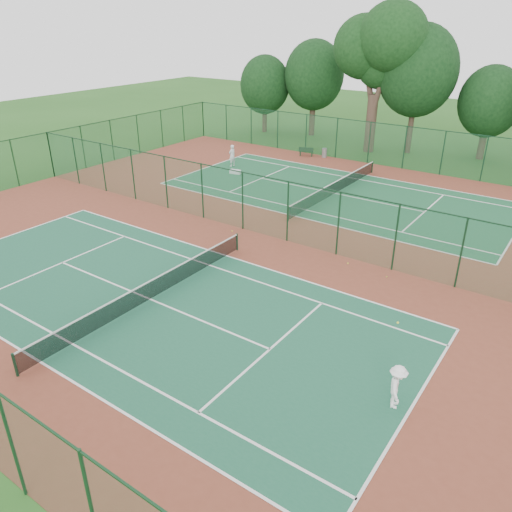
# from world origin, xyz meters

# --- Properties ---
(ground) EXTENTS (120.00, 120.00, 0.00)m
(ground) POSITION_xyz_m (0.00, 0.00, 0.00)
(ground) COLOR #23551A
(ground) RESTS_ON ground
(red_pad) EXTENTS (40.00, 36.00, 0.01)m
(red_pad) POSITION_xyz_m (0.00, 0.00, 0.01)
(red_pad) COLOR brown
(red_pad) RESTS_ON ground
(court_near) EXTENTS (23.77, 10.97, 0.01)m
(court_near) POSITION_xyz_m (0.00, -9.00, 0.01)
(court_near) COLOR #1B563C
(court_near) RESTS_ON red_pad
(court_far) EXTENTS (23.77, 10.97, 0.01)m
(court_far) POSITION_xyz_m (0.00, 9.00, 0.01)
(court_far) COLOR #1B5633
(court_far) RESTS_ON red_pad
(fence_north) EXTENTS (40.00, 0.09, 3.50)m
(fence_north) POSITION_xyz_m (0.00, 18.00, 1.76)
(fence_north) COLOR #1C5431
(fence_north) RESTS_ON ground
(fence_west) EXTENTS (0.09, 36.00, 3.50)m
(fence_west) POSITION_xyz_m (-20.00, 0.00, 1.76)
(fence_west) COLOR #1A4E2A
(fence_west) RESTS_ON ground
(fence_divider) EXTENTS (40.00, 0.09, 3.50)m
(fence_divider) POSITION_xyz_m (0.00, 0.00, 1.76)
(fence_divider) COLOR #1B532F
(fence_divider) RESTS_ON ground
(tennis_net_near) EXTENTS (0.10, 12.90, 0.97)m
(tennis_net_near) POSITION_xyz_m (0.00, -9.00, 0.54)
(tennis_net_near) COLOR #12331F
(tennis_net_near) RESTS_ON ground
(tennis_net_far) EXTENTS (0.10, 12.90, 0.97)m
(tennis_net_far) POSITION_xyz_m (0.00, 9.00, 0.54)
(tennis_net_far) COLOR #12331B
(tennis_net_far) RESTS_ON ground
(player_near) EXTENTS (0.91, 1.15, 1.56)m
(player_near) POSITION_xyz_m (11.38, -9.21, 0.80)
(player_near) COLOR white
(player_near) RESTS_ON court_near
(player_far) EXTENTS (0.53, 0.72, 1.80)m
(player_far) POSITION_xyz_m (-10.40, 10.45, 0.92)
(player_far) COLOR silver
(player_far) RESTS_ON court_far
(trash_bin) EXTENTS (0.54, 0.54, 0.80)m
(trash_bin) POSITION_xyz_m (-5.47, 17.54, 0.41)
(trash_bin) COLOR gray
(trash_bin) RESTS_ON red_pad
(bench) EXTENTS (1.37, 0.85, 0.81)m
(bench) POSITION_xyz_m (-7.01, 16.94, 0.43)
(bench) COLOR black
(bench) RESTS_ON red_pad
(kit_bag) EXTENTS (0.93, 0.48, 0.33)m
(kit_bag) POSITION_xyz_m (-8.83, 8.81, 0.18)
(kit_bag) COLOR silver
(kit_bag) RESTS_ON red_pad
(stray_ball_a) EXTENTS (0.07, 0.07, 0.07)m
(stray_ball_a) POSITION_xyz_m (5.64, -0.68, 0.05)
(stray_ball_a) COLOR yellow
(stray_ball_a) RESTS_ON red_pad
(stray_ball_b) EXTENTS (0.07, 0.07, 0.07)m
(stray_ball_b) POSITION_xyz_m (7.81, -0.93, 0.04)
(stray_ball_b) COLOR #B1C52D
(stray_ball_b) RESTS_ON red_pad
(stray_ball_c) EXTENTS (0.07, 0.07, 0.07)m
(stray_ball_c) POSITION_xyz_m (-1.79, -0.74, 0.05)
(stray_ball_c) COLOR yellow
(stray_ball_c) RESTS_ON red_pad
(big_tree) EXTENTS (8.29, 6.07, 12.74)m
(big_tree) POSITION_xyz_m (-3.06, 22.01, 9.02)
(big_tree) COLOR #3E2A21
(big_tree) RESTS_ON ground
(evergreen_row) EXTENTS (39.00, 5.00, 12.00)m
(evergreen_row) POSITION_xyz_m (0.50, 24.25, 0.00)
(evergreen_row) COLOR black
(evergreen_row) RESTS_ON ground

